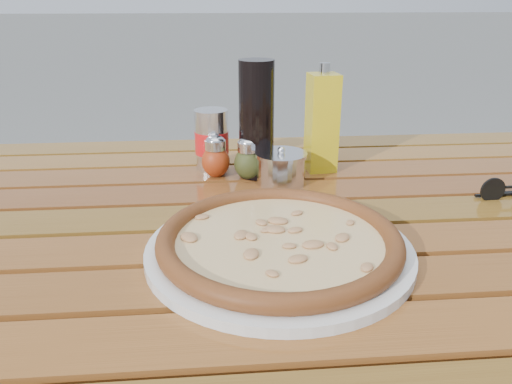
{
  "coord_description": "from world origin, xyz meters",
  "views": [
    {
      "loc": [
        -0.06,
        -0.73,
        1.08
      ],
      "look_at": [
        0.0,
        0.02,
        0.78
      ],
      "focal_mm": 35.0,
      "sensor_mm": 36.0,
      "label": 1
    }
  ],
  "objects": [
    {
      "name": "oregano_shaker",
      "position": [
        -0.0,
        0.17,
        0.79
      ],
      "size": [
        0.06,
        0.06,
        0.08
      ],
      "rotation": [
        0.0,
        0.0,
        0.03
      ],
      "color": "#3D431B",
      "rests_on": "table"
    },
    {
      "name": "soda_can",
      "position": [
        -0.07,
        0.23,
        0.81
      ],
      "size": [
        0.08,
        0.08,
        0.12
      ],
      "rotation": [
        0.0,
        0.0,
        -0.18
      ],
      "color": "silver",
      "rests_on": "table"
    },
    {
      "name": "olive_oil_cruet",
      "position": [
        0.15,
        0.21,
        0.85
      ],
      "size": [
        0.06,
        0.06,
        0.21
      ],
      "rotation": [
        0.0,
        0.0,
        0.1
      ],
      "color": "gold",
      "rests_on": "table"
    },
    {
      "name": "table",
      "position": [
        0.0,
        -0.0,
        0.67
      ],
      "size": [
        1.4,
        0.9,
        0.75
      ],
      "color": "#371D0C",
      "rests_on": "ground"
    },
    {
      "name": "pepper_shaker",
      "position": [
        -0.06,
        0.19,
        0.79
      ],
      "size": [
        0.07,
        0.07,
        0.08
      ],
      "rotation": [
        0.0,
        0.0,
        -0.38
      ],
      "color": "#A83613",
      "rests_on": "table"
    },
    {
      "name": "parmesan_tin",
      "position": [
        0.06,
        0.14,
        0.78
      ],
      "size": [
        0.1,
        0.1,
        0.07
      ],
      "rotation": [
        0.0,
        0.0,
        -0.07
      ],
      "color": "silver",
      "rests_on": "table"
    },
    {
      "name": "plate",
      "position": [
        0.02,
        -0.14,
        0.76
      ],
      "size": [
        0.42,
        0.42,
        0.01
      ],
      "primitive_type": "cylinder",
      "rotation": [
        0.0,
        0.0,
        -0.2
      ],
      "color": "silver",
      "rests_on": "table"
    },
    {
      "name": "dark_bottle",
      "position": [
        0.01,
        0.18,
        0.86
      ],
      "size": [
        0.08,
        0.08,
        0.22
      ],
      "primitive_type": "cylinder",
      "rotation": [
        0.0,
        0.0,
        0.26
      ],
      "color": "black",
      "rests_on": "table"
    },
    {
      "name": "sunglasses",
      "position": [
        0.44,
        0.03,
        0.77
      ],
      "size": [
        0.11,
        0.03,
        0.04
      ],
      "rotation": [
        0.0,
        0.0,
        0.05
      ],
      "color": "black",
      "rests_on": "table"
    },
    {
      "name": "pizza",
      "position": [
        0.02,
        -0.14,
        0.77
      ],
      "size": [
        0.38,
        0.38,
        0.03
      ],
      "rotation": [
        0.0,
        0.0,
        -0.18
      ],
      "color": "#FFEEB6",
      "rests_on": "plate"
    }
  ]
}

